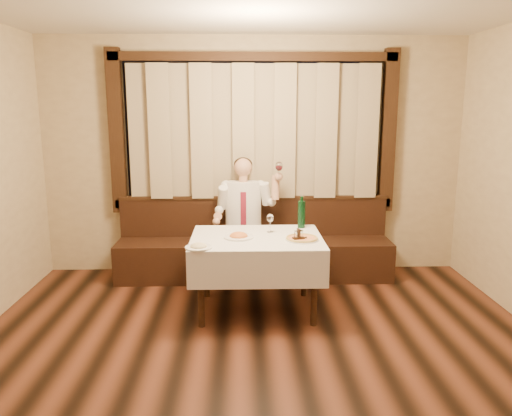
{
  "coord_description": "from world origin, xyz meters",
  "views": [
    {
      "loc": [
        -0.14,
        -2.98,
        2.02
      ],
      "look_at": [
        0.0,
        1.9,
        1.0
      ],
      "focal_mm": 35.0,
      "sensor_mm": 36.0,
      "label": 1
    }
  ],
  "objects_px": {
    "dining_table": "(257,247)",
    "pasta_cream": "(199,245)",
    "pizza": "(302,238)",
    "pasta_red": "(239,234)",
    "cruet_caddy": "(299,237)",
    "seated_man": "(244,210)",
    "banquette": "(254,251)",
    "green_bottle": "(301,214)"
  },
  "relations": [
    {
      "from": "dining_table",
      "to": "pasta_cream",
      "type": "xyz_separation_m",
      "value": [
        -0.53,
        -0.38,
        0.14
      ]
    },
    {
      "from": "pizza",
      "to": "pasta_cream",
      "type": "relative_size",
      "value": 1.31
    },
    {
      "from": "pasta_red",
      "to": "cruet_caddy",
      "type": "relative_size",
      "value": 2.36
    },
    {
      "from": "seated_man",
      "to": "pizza",
      "type": "bearing_deg",
      "value": -62.81
    },
    {
      "from": "pizza",
      "to": "pasta_red",
      "type": "bearing_deg",
      "value": 171.59
    },
    {
      "from": "dining_table",
      "to": "pizza",
      "type": "bearing_deg",
      "value": -16.46
    },
    {
      "from": "dining_table",
      "to": "seated_man",
      "type": "xyz_separation_m",
      "value": [
        -0.12,
        0.93,
        0.17
      ]
    },
    {
      "from": "banquette",
      "to": "dining_table",
      "type": "xyz_separation_m",
      "value": [
        0.0,
        -1.02,
        0.34
      ]
    },
    {
      "from": "pasta_cream",
      "to": "cruet_caddy",
      "type": "xyz_separation_m",
      "value": [
        0.92,
        0.22,
        0.01
      ]
    },
    {
      "from": "dining_table",
      "to": "seated_man",
      "type": "relative_size",
      "value": 0.89
    },
    {
      "from": "green_bottle",
      "to": "cruet_caddy",
      "type": "bearing_deg",
      "value": -99.54
    },
    {
      "from": "pizza",
      "to": "pasta_cream",
      "type": "distance_m",
      "value": 0.99
    },
    {
      "from": "seated_man",
      "to": "pasta_cream",
      "type": "bearing_deg",
      "value": -107.42
    },
    {
      "from": "banquette",
      "to": "pasta_red",
      "type": "distance_m",
      "value": 1.18
    },
    {
      "from": "pizza",
      "to": "seated_man",
      "type": "distance_m",
      "value": 1.19
    },
    {
      "from": "cruet_caddy",
      "to": "seated_man",
      "type": "height_order",
      "value": "seated_man"
    },
    {
      "from": "pasta_cream",
      "to": "seated_man",
      "type": "height_order",
      "value": "seated_man"
    },
    {
      "from": "banquette",
      "to": "cruet_caddy",
      "type": "distance_m",
      "value": 1.34
    },
    {
      "from": "cruet_caddy",
      "to": "pasta_cream",
      "type": "bearing_deg",
      "value": 172.92
    },
    {
      "from": "pizza",
      "to": "cruet_caddy",
      "type": "height_order",
      "value": "cruet_caddy"
    },
    {
      "from": "pizza",
      "to": "seated_man",
      "type": "bearing_deg",
      "value": 117.19
    },
    {
      "from": "pasta_red",
      "to": "cruet_caddy",
      "type": "bearing_deg",
      "value": -12.09
    },
    {
      "from": "pizza",
      "to": "pasta_cream",
      "type": "height_order",
      "value": "pasta_cream"
    },
    {
      "from": "pasta_red",
      "to": "green_bottle",
      "type": "height_order",
      "value": "green_bottle"
    },
    {
      "from": "cruet_caddy",
      "to": "seated_man",
      "type": "relative_size",
      "value": 0.09
    },
    {
      "from": "cruet_caddy",
      "to": "banquette",
      "type": "bearing_deg",
      "value": 87.71
    },
    {
      "from": "pasta_red",
      "to": "seated_man",
      "type": "bearing_deg",
      "value": 86.67
    },
    {
      "from": "dining_table",
      "to": "green_bottle",
      "type": "bearing_deg",
      "value": 36.91
    },
    {
      "from": "banquette",
      "to": "seated_man",
      "type": "distance_m",
      "value": 0.54
    },
    {
      "from": "cruet_caddy",
      "to": "seated_man",
      "type": "bearing_deg",
      "value": 94.39
    },
    {
      "from": "pasta_cream",
      "to": "dining_table",
      "type": "bearing_deg",
      "value": 35.58
    },
    {
      "from": "dining_table",
      "to": "seated_man",
      "type": "height_order",
      "value": "seated_man"
    },
    {
      "from": "pasta_red",
      "to": "green_bottle",
      "type": "bearing_deg",
      "value": 31.26
    },
    {
      "from": "green_bottle",
      "to": "pizza",
      "type": "bearing_deg",
      "value": -96.0
    },
    {
      "from": "pasta_cream",
      "to": "seated_man",
      "type": "distance_m",
      "value": 1.38
    },
    {
      "from": "pasta_red",
      "to": "seated_man",
      "type": "xyz_separation_m",
      "value": [
        0.06,
        0.97,
        0.03
      ]
    },
    {
      "from": "green_bottle",
      "to": "cruet_caddy",
      "type": "relative_size",
      "value": 2.87
    },
    {
      "from": "pasta_red",
      "to": "pizza",
      "type": "bearing_deg",
      "value": -8.41
    },
    {
      "from": "dining_table",
      "to": "pasta_cream",
      "type": "relative_size",
      "value": 5.22
    },
    {
      "from": "dining_table",
      "to": "cruet_caddy",
      "type": "relative_size",
      "value": 10.47
    },
    {
      "from": "pasta_red",
      "to": "cruet_caddy",
      "type": "xyz_separation_m",
      "value": [
        0.57,
        -0.12,
        0.0
      ]
    },
    {
      "from": "seated_man",
      "to": "dining_table",
      "type": "bearing_deg",
      "value": -82.8
    }
  ]
}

